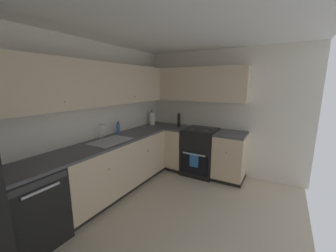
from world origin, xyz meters
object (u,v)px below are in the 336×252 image
at_px(soap_bottle, 118,129).
at_px(oil_bottle, 179,120).
at_px(oven_range, 201,151).
at_px(dishwasher, 29,209).
at_px(paper_towel_roll, 152,119).

xyz_separation_m(soap_bottle, oil_bottle, (1.07, -0.64, 0.04)).
height_order(oven_range, soap_bottle, soap_bottle).
distance_m(dishwasher, soap_bottle, 1.71).
bearing_deg(oven_range, oil_bottle, 92.20).
distance_m(soap_bottle, paper_towel_roll, 1.01).
relative_size(soap_bottle, oil_bottle, 0.76).
bearing_deg(oil_bottle, dishwasher, 170.27).
height_order(dishwasher, paper_towel_roll, paper_towel_roll).
bearing_deg(oven_range, paper_towel_roll, 94.21).
distance_m(oven_range, paper_towel_roll, 1.24).
xyz_separation_m(dishwasher, soap_bottle, (1.60, 0.18, 0.57)).
height_order(dishwasher, oil_bottle, oil_bottle).
bearing_deg(soap_bottle, oil_bottle, -30.86).
distance_m(paper_towel_roll, oil_bottle, 0.62).
relative_size(dishwasher, oil_bottle, 2.91).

